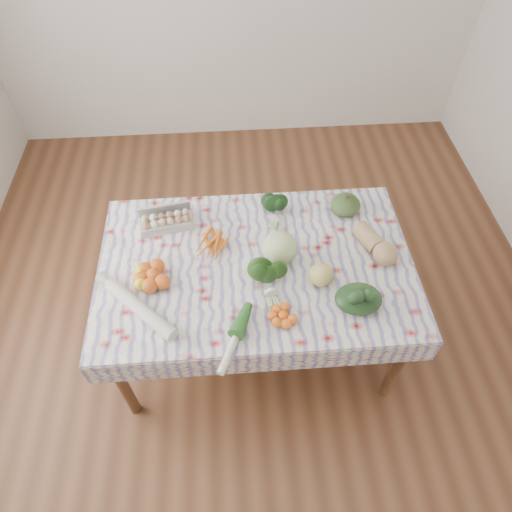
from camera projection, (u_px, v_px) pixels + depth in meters
ground at (256, 335)px, 2.99m from camera, size 4.50×4.50×0.00m
dining_table at (256, 273)px, 2.47m from camera, size 1.60×1.00×0.75m
tablecloth at (256, 264)px, 2.41m from camera, size 1.66×1.06×0.01m
egg_carton at (167, 223)px, 2.53m from camera, size 0.31×0.16×0.08m
carrot_bunch at (213, 245)px, 2.45m from camera, size 0.25×0.24×0.04m
kale_bunch at (276, 210)px, 2.57m from camera, size 0.17×0.15×0.12m
kabocha_squash at (346, 205)px, 2.60m from camera, size 0.21×0.21×0.11m
cabbage at (280, 248)px, 2.35m from camera, size 0.24×0.24×0.18m
butternut_squash at (376, 243)px, 2.40m from camera, size 0.24×0.31×0.13m
orange_cluster at (153, 276)px, 2.30m from camera, size 0.31×0.31×0.08m
broccoli at (269, 282)px, 2.25m from camera, size 0.19×0.19×0.12m
mandarin_cluster at (283, 315)px, 2.17m from camera, size 0.22×0.22×0.05m
grapefruit at (321, 275)px, 2.28m from camera, size 0.14×0.14×0.12m
spinach_bag at (358, 299)px, 2.20m from camera, size 0.24×0.19×0.10m
daikon at (140, 309)px, 2.18m from camera, size 0.39×0.39×0.07m
leek at (235, 339)px, 2.09m from camera, size 0.18×0.34×0.04m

